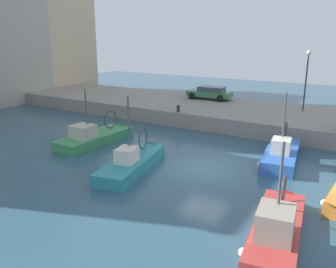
{
  "coord_description": "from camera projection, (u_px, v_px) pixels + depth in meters",
  "views": [
    {
      "loc": [
        -16.76,
        -7.93,
        7.2
      ],
      "look_at": [
        1.35,
        3.26,
        1.2
      ],
      "focal_mm": 37.78,
      "sensor_mm": 36.0,
      "label": 1
    }
  ],
  "objects": [
    {
      "name": "fishing_boat_teal",
      "position": [
        135.0,
        166.0,
        19.86
      ],
      "size": [
        6.83,
        3.05,
        4.95
      ],
      "color": "teal",
      "rests_on": "ground"
    },
    {
      "name": "water_surface",
      "position": [
        205.0,
        169.0,
        19.69
      ],
      "size": [
        80.0,
        80.0,
        0.0
      ],
      "primitive_type": "plane",
      "color": "#2D5166",
      "rests_on": "ground"
    },
    {
      "name": "mooring_bollard_north",
      "position": [
        178.0,
        109.0,
        28.34
      ],
      "size": [
        0.28,
        0.28,
        0.55
      ],
      "primitive_type": "cylinder",
      "color": "#2D2D33",
      "rests_on": "quay_wall"
    },
    {
      "name": "quay_wall",
      "position": [
        267.0,
        118.0,
        28.94
      ],
      "size": [
        9.0,
        56.0,
        1.2
      ],
      "primitive_type": "cube",
      "color": "gray",
      "rests_on": "ground"
    },
    {
      "name": "parked_car_green",
      "position": [
        210.0,
        93.0,
        33.83
      ],
      "size": [
        1.96,
        4.31,
        1.23
      ],
      "color": "#387547",
      "rests_on": "quay_wall"
    },
    {
      "name": "waterfront_building_east_mid",
      "position": [
        53.0,
        29.0,
        44.19
      ],
      "size": [
        8.78,
        6.74,
        15.66
      ],
      "color": "beige",
      "rests_on": "ground"
    },
    {
      "name": "fishing_boat_green",
      "position": [
        99.0,
        140.0,
        24.58
      ],
      "size": [
        6.66,
        2.32,
        4.71
      ],
      "color": "#388951",
      "rests_on": "ground"
    },
    {
      "name": "fishing_boat_blue",
      "position": [
        282.0,
        158.0,
        21.15
      ],
      "size": [
        6.56,
        2.6,
        4.91
      ],
      "color": "#2D60B7",
      "rests_on": "ground"
    },
    {
      "name": "quay_streetlamp",
      "position": [
        307.0,
        71.0,
        27.88
      ],
      "size": [
        0.36,
        0.36,
        4.83
      ],
      "color": "#38383D",
      "rests_on": "quay_wall"
    },
    {
      "name": "fishing_boat_red",
      "position": [
        278.0,
        230.0,
        13.22
      ],
      "size": [
        6.62,
        2.47,
        4.57
      ],
      "color": "#BC3833",
      "rests_on": "ground"
    }
  ]
}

